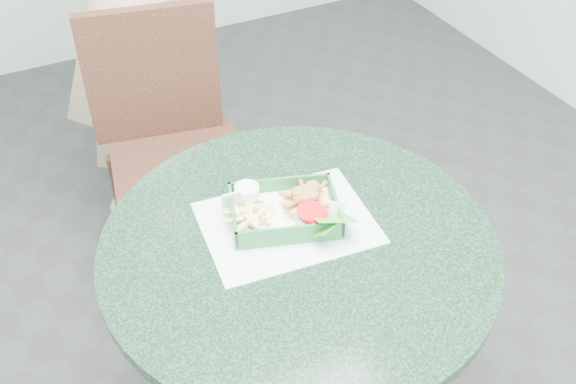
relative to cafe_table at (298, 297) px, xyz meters
name	(u,v)px	position (x,y,z in m)	size (l,w,h in m)	color
cafe_table	(298,297)	(0.00, 0.00, 0.00)	(0.89, 0.89, 0.75)	#2E2D33
dining_chair	(169,133)	(-0.04, 0.85, -0.05)	(0.43, 0.43, 0.93)	black
placemat	(287,229)	(0.00, 0.06, 0.17)	(0.38, 0.29, 0.00)	silver
food_basket	(285,220)	(0.00, 0.08, 0.19)	(0.24, 0.18, 0.05)	#216E34
crab_sandwich	(302,199)	(0.06, 0.09, 0.22)	(0.11, 0.11, 0.07)	gold
fries_pile	(254,226)	(-0.07, 0.07, 0.21)	(0.10, 0.11, 0.04)	#FFE893
sauce_ramekin	(243,206)	(-0.08, 0.13, 0.22)	(0.06, 0.06, 0.03)	white
garnish_cup	(321,219)	(0.07, 0.02, 0.21)	(0.11, 0.11, 0.05)	silver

